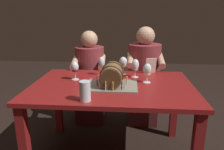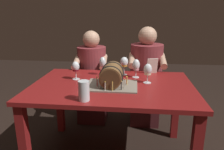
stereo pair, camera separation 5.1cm
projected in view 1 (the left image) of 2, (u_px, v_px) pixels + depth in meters
dining_table at (112, 95)px, 1.94m from camera, size 1.41×0.94×0.73m
barrel_cake at (112, 76)px, 1.85m from camera, size 0.44×0.33×0.20m
wine_glass_empty at (102, 63)px, 2.16m from camera, size 0.07×0.07×0.19m
wine_glass_red at (75, 68)px, 2.02m from camera, size 0.07×0.07×0.17m
wine_glass_amber at (123, 63)px, 2.17m from camera, size 0.08×0.08×0.18m
wine_glass_white at (147, 70)px, 1.93m from camera, size 0.07×0.07×0.18m
wine_glass_rose at (135, 66)px, 2.09m from camera, size 0.07×0.07×0.18m
beer_pint at (85, 92)px, 1.55m from camera, size 0.08×0.08×0.15m
menu_card at (151, 66)px, 2.24m from camera, size 0.11×0.06×0.16m
person_seated_left at (90, 81)px, 2.69m from camera, size 0.40×0.48×1.14m
person_seated_right at (144, 79)px, 2.63m from camera, size 0.41×0.48×1.19m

